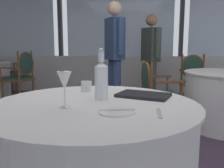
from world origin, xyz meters
TOP-DOWN VIEW (x-y plane):
  - ground_plane at (0.00, 0.00)m, footprint 12.08×12.08m
  - window_wall_far at (-0.00, 3.49)m, footprint 9.03×0.14m
  - foreground_table at (0.07, -0.79)m, footprint 1.25×1.25m
  - side_plate at (0.22, -0.99)m, footprint 0.19×0.19m
  - butter_knife at (0.22, -0.99)m, footprint 0.19×0.05m
  - dinner_fork at (0.43, -1.00)m, footprint 0.03×0.18m
  - water_bottle at (0.10, -0.68)m, footprint 0.08×0.08m
  - wine_glass at (-0.07, -0.92)m, footprint 0.08×0.08m
  - water_tumbler at (-0.04, -0.43)m, footprint 0.08×0.08m
  - menu_book at (0.37, -0.59)m, footprint 0.39×0.33m
  - dining_chair_0_0 at (1.40, 2.06)m, footprint 0.60×0.54m
  - dining_chair_0_1 at (0.60, 0.87)m, footprint 0.54×0.60m
  - dining_chair_1_2 at (-1.82, 2.20)m, footprint 0.55×0.60m
  - dining_chair_1_3 at (-2.65, 3.51)m, footprint 0.60×0.55m
  - diner_person_0 at (0.63, 2.26)m, footprint 0.35×0.48m
  - diner_person_1 at (0.01, 1.67)m, footprint 0.35×0.47m

SIDE VIEW (x-z plane):
  - ground_plane at x=0.00m, z-range 0.00..0.00m
  - foreground_table at x=0.07m, z-range 0.00..0.75m
  - dining_chair_0_1 at x=0.60m, z-range 0.08..0.97m
  - dining_chair_0_0 at x=1.40m, z-range 0.08..1.02m
  - dining_chair_1_3 at x=-2.65m, z-range 0.08..1.05m
  - dining_chair_1_2 at x=-1.82m, z-range 0.08..1.07m
  - dinner_fork at x=0.43m, z-range 0.75..0.75m
  - side_plate at x=0.22m, z-range 0.75..0.76m
  - menu_book at x=0.37m, z-range 0.75..0.77m
  - butter_knife at x=0.22m, z-range 0.75..0.76m
  - water_tumbler at x=-0.04m, z-range 0.75..0.82m
  - water_bottle at x=0.10m, z-range 0.71..1.04m
  - wine_glass at x=-0.07m, z-range 0.79..0.99m
  - diner_person_0 at x=0.63m, z-range 0.11..1.76m
  - diner_person_1 at x=0.01m, z-range 0.13..1.91m
  - window_wall_far at x=0.00m, z-range -0.30..2.65m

